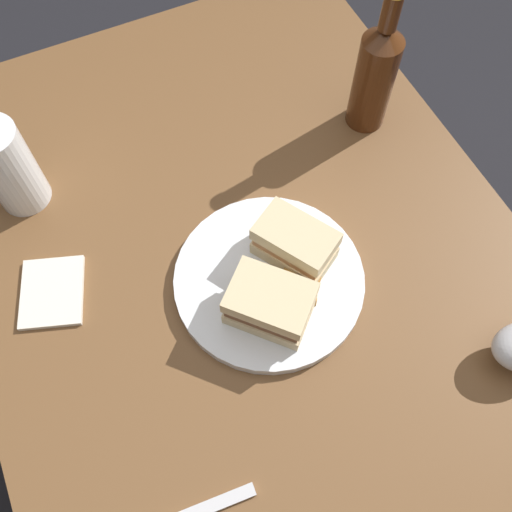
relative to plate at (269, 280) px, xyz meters
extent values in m
plane|color=black|center=(0.07, 0.01, -0.78)|extent=(6.00, 6.00, 0.00)
cube|color=brown|center=(0.07, 0.01, -0.39)|extent=(1.09, 0.83, 0.77)
cylinder|color=white|center=(0.00, 0.00, 0.00)|extent=(0.28, 0.28, 0.02)
cube|color=beige|center=(-0.05, 0.02, 0.02)|extent=(0.14, 0.14, 0.02)
cube|color=brown|center=(-0.05, 0.02, 0.04)|extent=(0.13, 0.13, 0.02)
cube|color=beige|center=(-0.05, 0.02, 0.06)|extent=(0.14, 0.14, 0.02)
cube|color=beige|center=(0.02, -0.05, 0.02)|extent=(0.13, 0.12, 0.03)
cube|color=#B27A4C|center=(0.02, -0.05, 0.04)|extent=(0.12, 0.11, 0.02)
cube|color=beige|center=(0.02, -0.05, 0.06)|extent=(0.13, 0.12, 0.03)
cube|color=gold|center=(-0.01, -0.06, 0.02)|extent=(0.04, 0.05, 0.02)
cube|color=#AD702D|center=(-0.04, 0.00, 0.02)|extent=(0.04, 0.04, 0.02)
cube|color=#B77F33|center=(-0.01, -0.03, 0.02)|extent=(0.05, 0.04, 0.02)
cube|color=#AD702D|center=(-0.05, -0.04, 0.02)|extent=(0.04, 0.05, 0.02)
cube|color=#AD702D|center=(-0.04, -0.04, 0.02)|extent=(0.05, 0.04, 0.02)
cylinder|color=white|center=(0.30, 0.29, 0.07)|extent=(0.08, 0.08, 0.16)
cylinder|color=#C67014|center=(0.30, 0.29, 0.02)|extent=(0.07, 0.07, 0.06)
cylinder|color=#47230F|center=(0.21, -0.29, 0.08)|extent=(0.07, 0.07, 0.17)
cone|color=#47230F|center=(0.21, -0.29, 0.17)|extent=(0.07, 0.07, 0.02)
cylinder|color=#47230F|center=(0.21, -0.29, 0.22)|extent=(0.03, 0.03, 0.06)
cube|color=silver|center=(0.12, 0.30, 0.00)|extent=(0.13, 0.12, 0.01)
camera|label=1|loc=(-0.31, 0.17, 0.76)|focal=39.90mm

